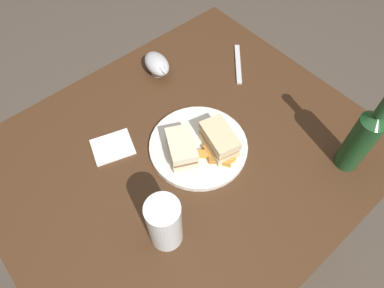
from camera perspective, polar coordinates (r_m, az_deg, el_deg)
name	(u,v)px	position (r m, az deg, el deg)	size (l,w,h in m)	color
ground_plane	(188,236)	(1.59, -0.66, -14.98)	(6.00, 6.00, 0.00)	#4C4238
dining_table	(187,204)	(1.27, -0.81, -9.89)	(1.02, 0.87, 0.70)	#422816
plate	(198,146)	(0.96, 1.06, -0.35)	(0.27, 0.27, 0.02)	silver
sandwich_half_left	(182,148)	(0.91, -1.73, -0.72)	(0.11, 0.13, 0.06)	beige
sandwich_half_right	(219,140)	(0.92, 4.51, 0.66)	(0.09, 0.13, 0.06)	beige
potato_wedge_front	(202,154)	(0.93, 1.72, -1.65)	(0.05, 0.02, 0.01)	gold
potato_wedge_middle	(229,155)	(0.93, 6.11, -1.86)	(0.04, 0.02, 0.02)	gold
potato_wedge_back	(224,162)	(0.92, 5.39, -2.96)	(0.04, 0.02, 0.02)	#B77F33
potato_wedge_left_edge	(217,159)	(0.92, 4.24, -2.42)	(0.05, 0.02, 0.01)	#AD702D
potato_wedge_right_edge	(188,156)	(0.92, -0.75, -2.01)	(0.04, 0.02, 0.02)	#B77F33
potato_wedge_stray	(209,151)	(0.93, 2.79, -1.11)	(0.04, 0.02, 0.02)	#AD702D
pint_glass	(165,225)	(0.79, -4.50, -13.26)	(0.08, 0.08, 0.16)	white
gravy_boat	(157,64)	(1.13, -5.81, 13.02)	(0.09, 0.13, 0.06)	#B7B7BC
cider_bottle	(362,139)	(0.94, 26.31, 0.79)	(0.06, 0.06, 0.28)	#19421E
napkin	(113,147)	(0.99, -13.01, -0.47)	(0.11, 0.09, 0.01)	white
fork	(238,64)	(1.19, 7.64, 13.04)	(0.18, 0.02, 0.01)	silver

